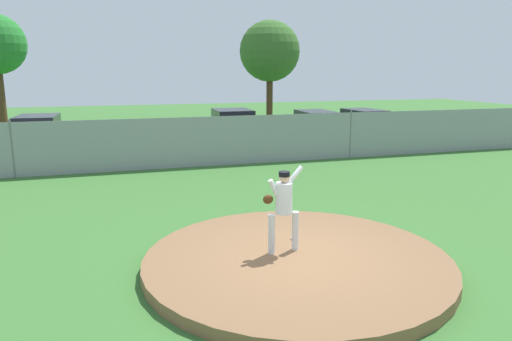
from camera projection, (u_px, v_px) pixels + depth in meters
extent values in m
plane|color=#386B2D|center=(223.00, 191.00, 14.48)|extent=(80.00, 80.00, 0.00)
cube|color=#2B2B2D|center=(182.00, 149.00, 22.42)|extent=(44.00, 7.00, 0.01)
cylinder|color=brown|center=(297.00, 261.00, 8.85)|extent=(5.78, 5.78, 0.22)
cylinder|color=silver|center=(272.00, 234.00, 8.84)|extent=(0.13, 0.13, 0.77)
cylinder|color=silver|center=(295.00, 231.00, 9.04)|extent=(0.13, 0.13, 0.77)
cylinder|color=silver|center=(284.00, 198.00, 8.80)|extent=(0.32, 0.32, 0.60)
cylinder|color=silver|center=(293.00, 177.00, 8.77)|extent=(0.43, 0.14, 0.44)
cylinder|color=silver|center=(275.00, 191.00, 8.71)|extent=(0.29, 0.12, 0.46)
ellipsoid|color=#4C2D14|center=(268.00, 199.00, 8.76)|extent=(0.20, 0.12, 0.18)
sphere|color=tan|center=(284.00, 178.00, 8.72)|extent=(0.20, 0.20, 0.20)
cylinder|color=black|center=(284.00, 174.00, 8.70)|extent=(0.21, 0.21, 0.09)
sphere|color=white|center=(292.00, 238.00, 9.66)|extent=(0.07, 0.07, 0.07)
cube|color=gray|center=(199.00, 142.00, 18.01)|extent=(32.60, 0.03, 1.94)
cylinder|color=slate|center=(12.00, 149.00, 16.11)|extent=(0.07, 0.07, 2.04)
cylinder|color=slate|center=(350.00, 134.00, 19.90)|extent=(0.07, 0.07, 2.04)
cube|color=silver|center=(39.00, 139.00, 20.90)|extent=(1.98, 4.52, 0.73)
cube|color=black|center=(37.00, 123.00, 20.75)|extent=(1.76, 2.51, 0.67)
cylinder|color=black|center=(45.00, 142.00, 22.28)|extent=(1.91, 0.71, 0.64)
cylinder|color=black|center=(34.00, 152.00, 19.67)|extent=(1.91, 0.71, 0.64)
cube|color=#A81919|center=(364.00, 127.00, 25.36)|extent=(1.94, 4.53, 0.70)
cube|color=black|center=(364.00, 115.00, 25.22)|extent=(1.71, 2.52, 0.61)
cylinder|color=black|center=(350.00, 131.00, 26.71)|extent=(1.83, 0.72, 0.64)
cylinder|color=black|center=(378.00, 137.00, 24.16)|extent=(1.83, 0.72, 0.64)
cube|color=#146066|center=(316.00, 130.00, 24.17)|extent=(1.93, 4.69, 0.66)
cube|color=black|center=(316.00, 117.00, 24.04)|extent=(1.70, 2.61, 0.67)
cylinder|color=black|center=(306.00, 133.00, 25.60)|extent=(1.81, 0.72, 0.64)
cylinder|color=black|center=(327.00, 140.00, 22.89)|extent=(1.81, 0.72, 0.64)
cube|color=#232328|center=(233.00, 132.00, 22.90)|extent=(2.02, 4.28, 0.79)
cube|color=black|center=(233.00, 117.00, 22.75)|extent=(1.80, 2.38, 0.72)
cylinder|color=black|center=(227.00, 137.00, 24.22)|extent=(1.95, 0.71, 0.64)
cylinder|color=black|center=(239.00, 144.00, 21.75)|extent=(1.95, 0.71, 0.64)
cylinder|color=#4C331E|center=(1.00, 99.00, 28.74)|extent=(0.52, 0.52, 4.00)
cylinder|color=#4C331E|center=(270.00, 98.00, 33.04)|extent=(0.45, 0.45, 3.55)
sphere|color=#366527|center=(270.00, 51.00, 32.37)|extent=(4.19, 4.19, 4.19)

